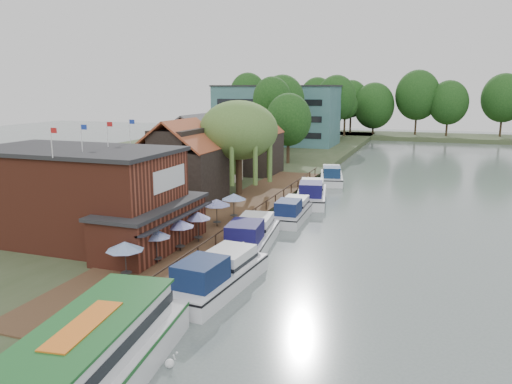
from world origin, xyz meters
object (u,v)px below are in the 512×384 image
(umbrella_0, at_px, (126,260))
(umbrella_5, at_px, (234,206))
(cruiser_3, at_px, (312,191))
(swan, at_px, (170,363))
(cottage_c, at_px, (252,143))
(cruiser_1, at_px, (251,232))
(umbrella_4, at_px, (217,213))
(umbrella_3, at_px, (198,227))
(cruiser_0, at_px, (217,271))
(cottage_b, at_px, (197,149))
(tour_boat, at_px, (76,370))
(cruiser_2, at_px, (292,208))
(willow, at_px, (239,148))
(cruiser_4, at_px, (332,174))
(umbrella_2, at_px, (180,235))
(umbrella_1, at_px, (157,246))
(pub, at_px, (99,197))
(cottage_a, at_px, (181,161))

(umbrella_0, height_order, umbrella_5, same)
(cruiser_3, bearing_deg, swan, -98.24)
(cottage_c, bearing_deg, cruiser_1, -70.26)
(umbrella_0, distance_m, umbrella_4, 12.83)
(umbrella_3, xyz_separation_m, swan, (5.69, -14.70, -2.07))
(umbrella_4, xyz_separation_m, cruiser_0, (4.57, -10.22, -0.98))
(cottage_b, bearing_deg, tour_boat, -70.29)
(umbrella_5, bearing_deg, cruiser_2, 55.24)
(cottage_c, xyz_separation_m, willow, (3.50, -14.00, 0.96))
(willow, distance_m, umbrella_0, 26.27)
(cruiser_0, bearing_deg, umbrella_5, 112.03)
(willow, xyz_separation_m, cruiser_4, (7.26, 16.11, -5.01))
(umbrella_0, bearing_deg, umbrella_2, 83.59)
(willow, height_order, umbrella_4, willow)
(cottage_c, xyz_separation_m, umbrella_1, (6.55, -36.84, -2.96))
(umbrella_1, distance_m, umbrella_5, 12.46)
(umbrella_3, bearing_deg, cruiser_1, 44.59)
(willow, bearing_deg, cottage_b, 146.31)
(pub, xyz_separation_m, umbrella_1, (6.55, -2.84, -2.36))
(umbrella_4, relative_size, tour_boat, 0.16)
(cruiser_0, height_order, swan, cruiser_0)
(cottage_a, relative_size, cruiser_4, 0.87)
(cottage_a, relative_size, umbrella_3, 3.62)
(pub, height_order, umbrella_1, pub)
(pub, xyz_separation_m, cruiser_4, (10.76, 36.11, -3.44))
(cottage_a, relative_size, cottage_c, 1.01)
(cruiser_3, bearing_deg, umbrella_3, -111.75)
(umbrella_3, xyz_separation_m, cruiser_2, (3.95, 12.81, -1.14))
(umbrella_2, relative_size, cruiser_1, 0.22)
(umbrella_0, xyz_separation_m, umbrella_4, (0.45, 12.82, 0.00))
(tour_boat, bearing_deg, cruiser_3, 82.02)
(cottage_c, distance_m, umbrella_4, 27.96)
(cottage_a, height_order, cruiser_1, cottage_a)
(cottage_b, xyz_separation_m, cruiser_1, (14.21, -19.45, -3.92))
(swan, bearing_deg, cruiser_2, 93.61)
(cruiser_1, bearing_deg, umbrella_1, -120.85)
(cottage_c, bearing_deg, cruiser_3, -44.22)
(umbrella_1, height_order, cruiser_1, umbrella_1)
(cruiser_1, xyz_separation_m, swan, (2.52, -17.82, -1.11))
(cruiser_1, bearing_deg, swan, -89.24)
(cottage_b, xyz_separation_m, willow, (7.50, -5.00, 0.96))
(umbrella_1, distance_m, cruiser_0, 4.73)
(pub, bearing_deg, umbrella_1, -23.40)
(willow, relative_size, umbrella_1, 4.39)
(cottage_c, height_order, cruiser_1, cottage_c)
(pub, height_order, willow, willow)
(cruiser_1, distance_m, cruiser_2, 9.73)
(cottage_c, height_order, cruiser_4, cottage_c)
(cruiser_3, bearing_deg, umbrella_2, -111.25)
(tour_boat, xyz_separation_m, swan, (1.98, 3.90, -1.45))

